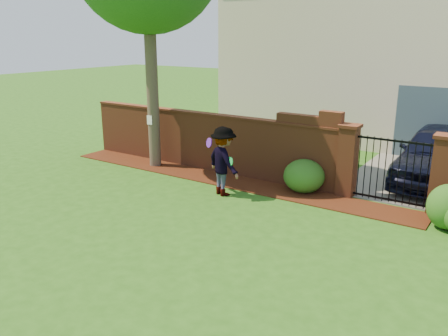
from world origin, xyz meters
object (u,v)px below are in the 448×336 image
Objects in this scene: man at (222,161)px; car at (436,156)px; frisbee_purple at (209,143)px; frisbee_green at (230,162)px.

car is at bearing -114.48° from man.
frisbee_green is at bearing -14.89° from frisbee_purple.
man is 7.01× the size of frisbee_purple.
car is 18.41× the size of frisbee_purple.
man is (-4.42, -3.99, 0.09)m from car.
man reaches higher than car.
car reaches higher than frisbee_purple.
frisbee_purple is at bearing 165.11° from frisbee_green.
frisbee_purple is (-4.87, -3.93, 0.52)m from car.
man is 0.62m from frisbee_purple.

